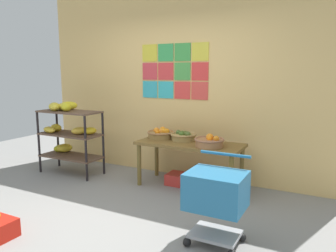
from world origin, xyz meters
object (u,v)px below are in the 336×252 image
object	(u,v)px
shopping_cart	(216,194)
produce_crate_under_table	(183,180)
fruit_basket_back_right	(161,134)
banana_shelf_unit	(67,129)
fruit_basket_right	(184,136)
display_table	(190,148)
fruit_basket_left	(209,142)

from	to	relation	value
shopping_cart	produce_crate_under_table	bearing A→B (deg)	116.56
fruit_basket_back_right	banana_shelf_unit	bearing A→B (deg)	-167.01
fruit_basket_right	shopping_cart	size ratio (longest dim) A/B	0.45
display_table	fruit_basket_left	xyz separation A→B (m)	(0.33, -0.10, 0.15)
fruit_basket_left	shopping_cart	size ratio (longest dim) A/B	0.47
fruit_basket_right	fruit_basket_left	size ratio (longest dim) A/B	0.95
display_table	fruit_basket_right	bearing A→B (deg)	144.02
fruit_basket_back_right	produce_crate_under_table	bearing A→B (deg)	-9.00
shopping_cart	fruit_basket_right	bearing A→B (deg)	115.74
banana_shelf_unit	shopping_cart	distance (m)	3.10
display_table	fruit_basket_left	bearing A→B (deg)	-17.24
display_table	shopping_cart	size ratio (longest dim) A/B	1.76
fruit_basket_right	produce_crate_under_table	xyz separation A→B (m)	(0.02, -0.07, -0.63)
fruit_basket_right	fruit_basket_left	xyz separation A→B (m)	(0.47, -0.21, 0.01)
fruit_basket_right	produce_crate_under_table	size ratio (longest dim) A/B	0.84
fruit_basket_left	produce_crate_under_table	xyz separation A→B (m)	(-0.45, 0.13, -0.64)
display_table	banana_shelf_unit	bearing A→B (deg)	-172.80
fruit_basket_left	shopping_cart	distance (m)	1.35
banana_shelf_unit	fruit_basket_right	world-z (taller)	banana_shelf_unit
fruit_basket_left	fruit_basket_back_right	bearing A→B (deg)	166.85
display_table	fruit_basket_back_right	bearing A→B (deg)	169.56
shopping_cart	display_table	bearing A→B (deg)	113.62
banana_shelf_unit	fruit_basket_back_right	world-z (taller)	banana_shelf_unit
fruit_basket_right	shopping_cart	distance (m)	1.76
fruit_basket_left	fruit_basket_back_right	world-z (taller)	fruit_basket_left
fruit_basket_right	fruit_basket_left	distance (m)	0.52
banana_shelf_unit	produce_crate_under_table	bearing A→B (deg)	8.63
fruit_basket_back_right	shopping_cart	xyz separation A→B (m)	(1.37, -1.42, -0.21)
fruit_basket_back_right	shopping_cart	distance (m)	1.98
banana_shelf_unit	fruit_basket_left	world-z (taller)	banana_shelf_unit
banana_shelf_unit	display_table	xyz separation A→B (m)	(2.04, 0.26, -0.15)
display_table	produce_crate_under_table	world-z (taller)	display_table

